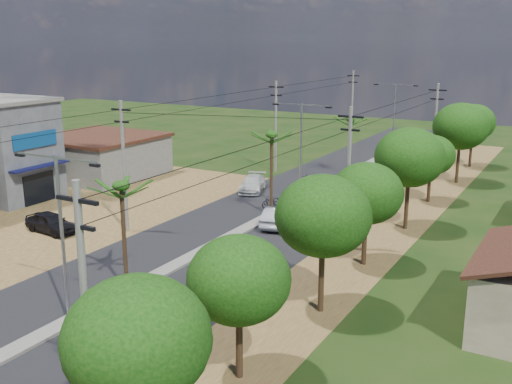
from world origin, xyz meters
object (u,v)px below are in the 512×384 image
(car_red_near, at_px, (138,345))
(moto_rider_east, at_px, (124,331))
(car_white_far, at_px, (253,184))
(car_silver_mid, at_px, (277,217))
(car_parked_dark, at_px, (51,223))

(car_red_near, distance_m, moto_rider_east, 1.88)
(moto_rider_east, bearing_deg, car_red_near, 147.81)
(car_white_far, bearing_deg, moto_rider_east, -91.20)
(moto_rider_east, bearing_deg, car_white_far, -72.92)
(car_red_near, relative_size, car_white_far, 0.88)
(car_silver_mid, relative_size, car_white_far, 0.94)
(car_red_near, distance_m, car_silver_mid, 19.37)
(car_silver_mid, distance_m, car_white_far, 10.20)
(car_white_far, bearing_deg, car_parked_dark, -129.72)
(car_parked_dark, bearing_deg, car_white_far, -15.19)
(car_red_near, height_order, car_white_far, car_red_near)
(car_parked_dark, bearing_deg, car_red_near, -116.46)
(moto_rider_east, bearing_deg, car_parked_dark, -32.77)
(car_red_near, xyz_separation_m, car_white_far, (-10.00, 26.90, -0.02))
(car_silver_mid, height_order, car_white_far, car_silver_mid)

